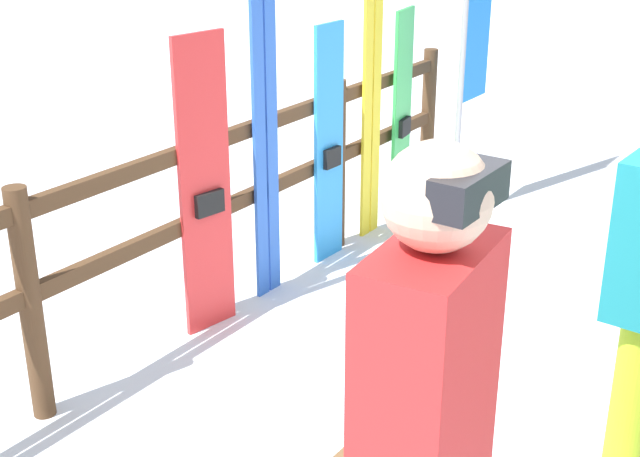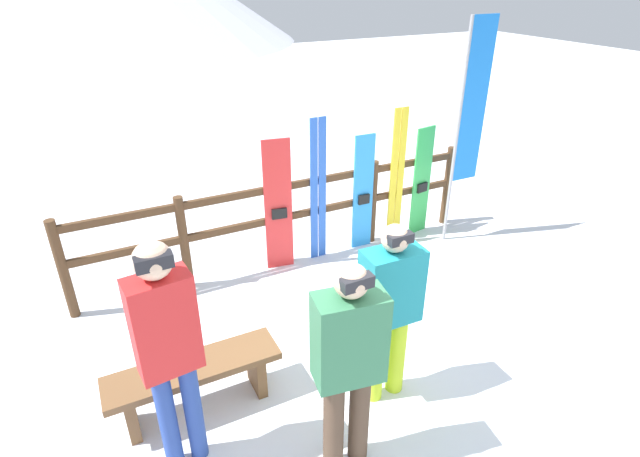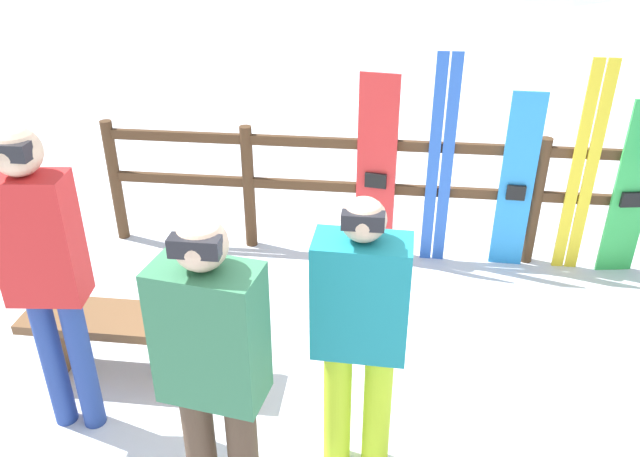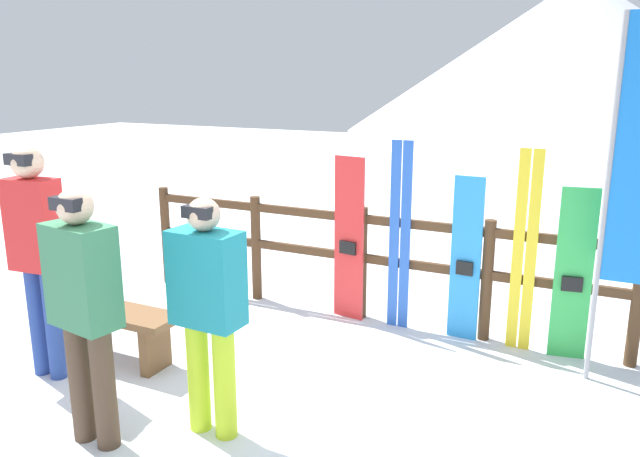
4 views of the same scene
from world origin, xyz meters
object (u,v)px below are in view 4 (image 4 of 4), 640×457
(person_red, at_px, (36,243))
(ski_pair_yellow, at_px, (525,252))
(bench, at_px, (106,320))
(person_plaid_green, at_px, (84,302))
(snowboard_red, at_px, (349,240))
(snowboard_blue, at_px, (466,260))
(person_teal, at_px, (208,303))
(ski_pair_blue, at_px, (400,236))
(rental_flag, at_px, (629,172))
(snowboard_green, at_px, (573,275))

(person_red, relative_size, ski_pair_yellow, 1.04)
(bench, height_order, person_plaid_green, person_plaid_green)
(snowboard_red, distance_m, snowboard_blue, 1.11)
(snowboard_red, bearing_deg, person_teal, -89.86)
(bench, distance_m, snowboard_red, 2.26)
(person_plaid_green, distance_m, ski_pair_yellow, 3.43)
(person_teal, xyz_separation_m, ski_pair_blue, (0.49, 2.22, -0.04))
(person_teal, height_order, person_plaid_green, person_plaid_green)
(person_teal, bearing_deg, ski_pair_yellow, 54.57)
(bench, distance_m, person_plaid_green, 1.40)
(person_plaid_green, height_order, snowboard_red, person_plaid_green)
(snowboard_red, relative_size, ski_pair_blue, 0.90)
(bench, relative_size, person_red, 0.75)
(bench, relative_size, ski_pair_blue, 0.77)
(bench, height_order, snowboard_blue, snowboard_blue)
(person_teal, relative_size, person_plaid_green, 0.95)
(person_plaid_green, relative_size, snowboard_red, 1.06)
(person_teal, relative_size, rental_flag, 0.58)
(ski_pair_yellow, bearing_deg, snowboard_green, -0.51)
(person_teal, xyz_separation_m, snowboard_blue, (1.10, 2.22, -0.18))
(bench, distance_m, person_red, 0.87)
(person_teal, relative_size, ski_pair_yellow, 0.92)
(ski_pair_yellow, xyz_separation_m, rental_flag, (0.70, -0.34, 0.76))
(ski_pair_blue, relative_size, snowboard_green, 1.21)
(ski_pair_blue, distance_m, rental_flag, 1.97)
(ski_pair_blue, bearing_deg, ski_pair_yellow, 0.00)
(ski_pair_yellow, xyz_separation_m, snowboard_green, (0.39, -0.00, -0.15))
(rental_flag, bearing_deg, snowboard_red, 171.68)
(person_red, height_order, person_plaid_green, person_red)
(snowboard_blue, distance_m, snowboard_green, 0.87)
(ski_pair_blue, bearing_deg, person_teal, -102.53)
(snowboard_blue, xyz_separation_m, ski_pair_yellow, (0.48, 0.00, 0.13))
(person_red, bearing_deg, ski_pair_yellow, 33.72)
(snowboard_red, xyz_separation_m, ski_pair_blue, (0.50, 0.00, 0.09))
(snowboard_red, bearing_deg, person_red, -127.05)
(snowboard_red, relative_size, rental_flag, 0.58)
(snowboard_green, bearing_deg, rental_flag, -46.96)
(person_plaid_green, bearing_deg, ski_pair_yellow, 50.53)
(person_red, xyz_separation_m, snowboard_red, (1.61, 2.13, -0.29))
(person_red, xyz_separation_m, snowboard_blue, (2.71, 2.13, -0.34))
(person_plaid_green, height_order, ski_pair_yellow, ski_pair_yellow)
(snowboard_red, distance_m, ski_pair_blue, 0.51)
(bench, xyz_separation_m, snowboard_red, (1.42, 1.70, 0.44))
(person_red, distance_m, snowboard_green, 4.18)
(person_teal, xyz_separation_m, snowboard_red, (-0.01, 2.22, -0.12))
(person_plaid_green, relative_size, ski_pair_yellow, 0.96)
(bench, bearing_deg, rental_flag, 20.21)
(person_red, height_order, snowboard_green, person_red)
(person_red, distance_m, snowboard_red, 2.68)
(bench, height_order, snowboard_green, snowboard_green)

